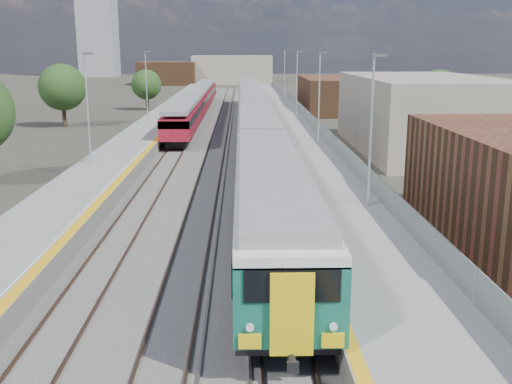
{
  "coord_description": "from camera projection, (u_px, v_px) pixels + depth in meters",
  "views": [
    {
      "loc": [
        0.25,
        -7.08,
        8.73
      ],
      "look_at": [
        0.92,
        20.14,
        2.2
      ],
      "focal_mm": 42.0,
      "sensor_mm": 36.0,
      "label": 1
    }
  ],
  "objects": [
    {
      "name": "platform_right",
      "position": [
        292.0,
        133.0,
        59.94
      ],
      "size": [
        4.7,
        155.0,
        8.52
      ],
      "color": "slate",
      "rests_on": "ground"
    },
    {
      "name": "tree_b",
      "position": [
        62.0,
        87.0,
        67.51
      ],
      "size": [
        5.26,
        5.26,
        7.13
      ],
      "color": "#382619",
      "rests_on": "ground"
    },
    {
      "name": "tracks",
      "position": [
        223.0,
        135.0,
        61.51
      ],
      "size": [
        8.96,
        160.0,
        0.17
      ],
      "color": "#4C3323",
      "rests_on": "ground"
    },
    {
      "name": "green_train",
      "position": [
        255.0,
        117.0,
        56.67
      ],
      "size": [
        3.07,
        85.45,
        3.38
      ],
      "color": "black",
      "rests_on": "ground"
    },
    {
      "name": "buildings",
      "position": [
        163.0,
        40.0,
        140.71
      ],
      "size": [
        72.0,
        185.5,
        40.0
      ],
      "color": "brown",
      "rests_on": "ground"
    },
    {
      "name": "ballast_bed",
      "position": [
        217.0,
        138.0,
        59.89
      ],
      "size": [
        10.5,
        155.0,
        0.06
      ],
      "primitive_type": "cube",
      "color": "#565451",
      "rests_on": "ground"
    },
    {
      "name": "tree_c",
      "position": [
        146.0,
        85.0,
        86.42
      ],
      "size": [
        4.29,
        4.29,
        5.81
      ],
      "color": "#382619",
      "rests_on": "ground"
    },
    {
      "name": "ground",
      "position": [
        239.0,
        142.0,
        57.52
      ],
      "size": [
        320.0,
        320.0,
        0.0
      ],
      "primitive_type": "plane",
      "color": "#47443A",
      "rests_on": "ground"
    },
    {
      "name": "platform_left",
      "position": [
        148.0,
        133.0,
        59.6
      ],
      "size": [
        4.3,
        155.0,
        8.52
      ],
      "color": "slate",
      "rests_on": "ground"
    },
    {
      "name": "red_train",
      "position": [
        197.0,
        102.0,
        77.47
      ],
      "size": [
        2.71,
        55.09,
        3.43
      ],
      "color": "black",
      "rests_on": "ground"
    },
    {
      "name": "tree_d",
      "position": [
        438.0,
        92.0,
        64.49
      ],
      "size": [
        4.88,
        4.88,
        6.62
      ],
      "color": "#382619",
      "rests_on": "ground"
    }
  ]
}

